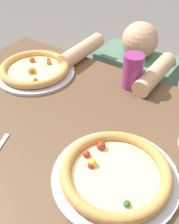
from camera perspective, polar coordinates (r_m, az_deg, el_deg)
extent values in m
cube|color=brown|center=(0.96, -4.25, -2.66)|extent=(1.21, 0.81, 0.04)
cylinder|color=#443122|center=(1.67, -11.14, 0.93)|extent=(0.07, 0.07, 0.71)
cylinder|color=#B7B7BC|center=(0.78, 5.36, -13.25)|extent=(0.35, 0.35, 0.01)
cylinder|color=#EFD68C|center=(0.77, 5.41, -12.76)|extent=(0.24, 0.24, 0.01)
torus|color=#C68C47|center=(0.77, 5.46, -12.27)|extent=(0.31, 0.31, 0.03)
sphere|color=maroon|center=(0.82, 2.43, -7.04)|extent=(0.03, 0.03, 0.03)
sphere|color=maroon|center=(0.78, 0.30, -10.97)|extent=(0.02, 0.02, 0.02)
sphere|color=gold|center=(0.78, 0.60, -10.55)|extent=(0.03, 0.03, 0.03)
sphere|color=maroon|center=(0.80, -0.61, -8.77)|extent=(0.02, 0.02, 0.02)
sphere|color=#2D6623|center=(0.71, 7.75, -18.33)|extent=(0.02, 0.02, 0.02)
cylinder|color=#B7B7BC|center=(1.21, -11.21, 8.05)|extent=(0.34, 0.34, 0.01)
cylinder|color=#EFD68C|center=(1.21, -11.27, 8.49)|extent=(0.23, 0.23, 0.01)
torus|color=#C68C47|center=(1.20, -11.33, 8.93)|extent=(0.29, 0.29, 0.03)
sphere|color=#BF4C19|center=(1.18, -11.90, 8.27)|extent=(0.03, 0.03, 0.03)
sphere|color=#BF4C19|center=(1.26, -11.82, 10.53)|extent=(0.03, 0.03, 0.03)
sphere|color=#BF4C19|center=(1.23, -8.40, 10.05)|extent=(0.02, 0.02, 0.02)
sphere|color=gold|center=(1.18, -11.61, 8.43)|extent=(0.03, 0.03, 0.03)
sphere|color=#BF4C19|center=(1.12, -11.16, 6.55)|extent=(0.02, 0.02, 0.02)
sphere|color=brown|center=(1.19, -11.74, 8.41)|extent=(0.02, 0.02, 0.02)
sphere|color=#BF4C19|center=(1.26, -8.50, 10.65)|extent=(0.02, 0.02, 0.02)
cylinder|color=#8C2D72|center=(1.09, 8.96, 8.36)|extent=(0.08, 0.08, 0.14)
cylinder|color=#333847|center=(1.72, 8.21, -2.96)|extent=(0.32, 0.32, 0.45)
cube|color=#4C7259|center=(1.50, 9.45, 7.06)|extent=(0.40, 0.22, 0.26)
sphere|color=tan|center=(1.40, 10.40, 14.45)|extent=(0.18, 0.18, 0.18)
cylinder|color=tan|center=(1.31, -1.56, 12.65)|extent=(0.07, 0.28, 0.07)
cylinder|color=tan|center=(1.16, 13.43, 7.71)|extent=(0.07, 0.28, 0.07)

